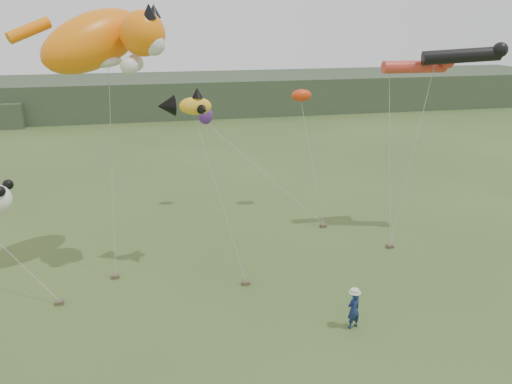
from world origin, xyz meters
TOP-DOWN VIEW (x-y plane):
  - ground at (0.00, 0.00)m, footprint 120.00×120.00m
  - headland at (-3.11, 44.69)m, footprint 90.00×13.00m
  - festival_attendant at (1.96, -0.31)m, footprint 0.63×0.51m
  - sandbag_anchors at (-1.32, 5.28)m, footprint 15.41×5.39m
  - cat_kite at (-6.36, 6.68)m, footprint 6.27×4.80m
  - fish_kite at (-3.37, 5.88)m, footprint 2.36×1.56m
  - tube_kites at (9.30, 7.34)m, footprint 5.40×2.20m
  - misc_kites at (0.98, 12.35)m, footprint 6.21×1.76m

SIDE VIEW (x-z plane):
  - ground at x=0.00m, z-range 0.00..0.00m
  - sandbag_anchors at x=-1.32m, z-range 0.00..0.16m
  - festival_attendant at x=1.96m, z-range 0.00..1.49m
  - headland at x=-3.11m, z-range -0.08..3.92m
  - misc_kites at x=0.98m, z-range 5.10..7.06m
  - fish_kite at x=-3.37m, z-range 6.70..7.89m
  - tube_kites at x=9.30m, z-range 8.04..9.54m
  - cat_kite at x=-6.36m, z-range 8.13..11.59m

